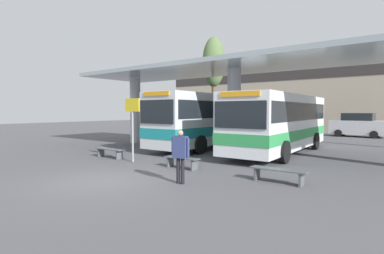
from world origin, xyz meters
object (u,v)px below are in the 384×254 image
waiting_bench_near_pillar (182,160)px  pedestrian_waiting (180,151)px  parked_car_street (358,125)px  info_sign_platform (132,117)px  poplar_tree_behind_left (214,64)px  transit_bus_left_bay (214,118)px  waiting_bench_mid_platform (110,151)px  waiting_bench_far_platform (278,172)px  transit_bus_center_bay (280,121)px

waiting_bench_near_pillar → pedestrian_waiting: bearing=-52.3°
pedestrian_waiting → parked_car_street: bearing=73.8°
info_sign_platform → waiting_bench_near_pillar: bearing=2.5°
info_sign_platform → poplar_tree_behind_left: bearing=105.7°
transit_bus_left_bay → pedestrian_waiting: size_ratio=6.49×
waiting_bench_near_pillar → pedestrian_waiting: size_ratio=0.90×
pedestrian_waiting → poplar_tree_behind_left: poplar_tree_behind_left is taller
info_sign_platform → pedestrian_waiting: info_sign_platform is taller
transit_bus_left_bay → waiting_bench_mid_platform: (-1.55, -7.25, -1.53)m
poplar_tree_behind_left → parked_car_street: poplar_tree_behind_left is taller
waiting_bench_near_pillar → waiting_bench_mid_platform: 4.62m
poplar_tree_behind_left → parked_car_street: (9.63, 9.01, -5.28)m
transit_bus_left_bay → pedestrian_waiting: bearing=115.7°
waiting_bench_mid_platform → parked_car_street: 22.52m
waiting_bench_far_platform → parked_car_street: bearing=91.6°
poplar_tree_behind_left → info_sign_platform: bearing=-74.3°
waiting_bench_mid_platform → pedestrian_waiting: pedestrian_waiting is taller
waiting_bench_near_pillar → transit_bus_center_bay: bearing=77.1°
transit_bus_center_bay → waiting_bench_near_pillar: size_ratio=6.51×
transit_bus_left_bay → waiting_bench_near_pillar: size_ratio=7.19×
waiting_bench_near_pillar → pedestrian_waiting: 2.63m
pedestrian_waiting → parked_car_street: size_ratio=0.38×
info_sign_platform → waiting_bench_mid_platform: bearing=176.2°
parked_car_street → waiting_bench_far_platform: bearing=-84.8°
info_sign_platform → poplar_tree_behind_left: size_ratio=0.34×
transit_bus_center_bay → parked_car_street: bearing=-99.4°
pedestrian_waiting → waiting_bench_mid_platform: bearing=150.5°
info_sign_platform → pedestrian_waiting: size_ratio=1.68×
waiting_bench_near_pillar → parked_car_street: 21.31m
waiting_bench_far_platform → poplar_tree_behind_left: poplar_tree_behind_left is taller
poplar_tree_behind_left → parked_car_street: size_ratio=1.85×
parked_car_street → info_sign_platform: bearing=-102.9°
transit_bus_left_bay → waiting_bench_mid_platform: size_ratio=6.23×
info_sign_platform → poplar_tree_behind_left: (-3.40, 12.13, 4.23)m
waiting_bench_mid_platform → info_sign_platform: 2.52m
transit_bus_center_bay → waiting_bench_far_platform: size_ratio=5.49×
transit_bus_center_bay → poplar_tree_behind_left: 10.40m
waiting_bench_mid_platform → waiting_bench_far_platform: same height
transit_bus_left_bay → transit_bus_center_bay: (4.61, -0.51, -0.09)m
waiting_bench_far_platform → parked_car_street: parked_car_street is taller
waiting_bench_mid_platform → info_sign_platform: bearing=-3.8°
waiting_bench_far_platform → pedestrian_waiting: bearing=-141.2°
info_sign_platform → transit_bus_center_bay: bearing=57.7°
transit_bus_left_bay → parked_car_street: (6.51, 13.77, -0.84)m
parked_car_street → pedestrian_waiting: bearing=-91.2°
info_sign_platform → parked_car_street: (6.23, 21.15, -1.05)m
waiting_bench_far_platform → pedestrian_waiting: size_ratio=1.07×
waiting_bench_far_platform → pedestrian_waiting: 3.27m
transit_bus_left_bay → poplar_tree_behind_left: 7.22m
transit_bus_center_bay → waiting_bench_far_platform: (2.49, -6.75, -1.44)m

